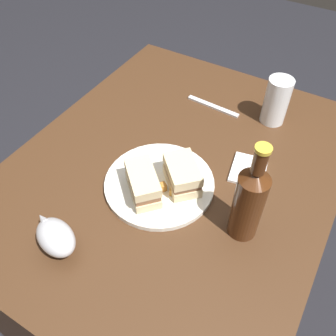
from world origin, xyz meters
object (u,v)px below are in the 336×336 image
Objects in this scene: sandwich_half_left at (143,184)px; sandwich_half_right at (182,175)px; gravy_boat at (56,237)px; fork at (213,106)px; pint_glass at (276,104)px; cider_bottle at (249,201)px; plate at (161,184)px; napkin at (248,170)px.

sandwich_half_right is (0.07, -0.07, -0.00)m from sandwich_half_left.
gravy_boat is 0.64m from fork.
pint_glass is (0.38, -0.11, 0.01)m from sandwich_half_right.
gravy_boat is (-0.67, 0.26, -0.02)m from pint_glass.
sandwich_half_left is 0.49× the size of cider_bottle.
gravy_boat is at bearing 159.06° from plate.
cider_bottle is 0.47m from fork.
sandwich_half_left is 0.26m from cider_bottle.
cider_bottle is (0.03, -0.25, 0.06)m from sandwich_half_left.
napkin is at bearing 17.08° from cider_bottle.
sandwich_half_left is 1.01× the size of gravy_boat.
sandwich_half_right is at bearing -27.42° from gravy_boat.
fork is at bearing 45.24° from napkin.
gravy_boat reaches higher than plate.
fork is at bearing 100.69° from pint_glass.
gravy_boat is 0.74× the size of fork.
cider_bottle reaches higher than gravy_boat.
pint_glass is at bearing -21.40° from plate.
sandwich_half_right is 0.33m from gravy_boat.
sandwich_half_left is 0.49m from pint_glass.
napkin is at bearing 138.67° from fork.
cider_bottle is (-0.04, -0.18, 0.06)m from sandwich_half_right.
gravy_boat reaches higher than fork.
sandwich_half_left is at bearing 158.63° from pint_glass.
plate is at bearing 158.60° from pint_glass.
cider_bottle is at bearing -162.92° from napkin.
fork is at bearing 34.06° from cider_bottle.
cider_bottle is 1.50× the size of fork.
cider_bottle is (0.25, -0.34, 0.07)m from gravy_boat.
sandwich_half_right is 0.99× the size of gravy_boat.
sandwich_half_left is 0.10m from sandwich_half_right.
gravy_boat is 0.43m from cider_bottle.
pint_glass is (0.45, -0.18, 0.01)m from sandwich_half_left.
pint_glass is 0.24m from napkin.
sandwich_half_right is 0.35m from fork.
napkin reaches higher than fork.
plate is at bearing 85.78° from cider_bottle.
cider_bottle is 2.46× the size of napkin.
pint_glass reaches higher than sandwich_half_right.
sandwich_half_left is 1.02× the size of sandwich_half_right.
pint_glass is 0.43m from cider_bottle.
sandwich_half_left is at bearing 137.27° from sandwich_half_right.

